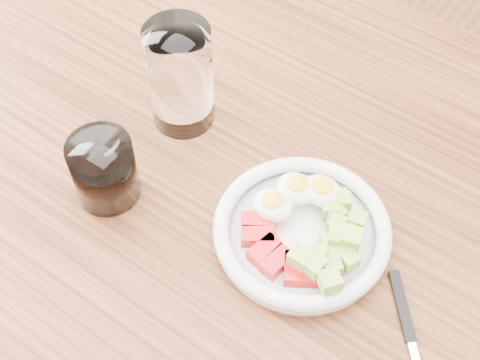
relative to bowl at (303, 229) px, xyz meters
name	(u,v)px	position (x,y,z in m)	size (l,w,h in m)	color
dining_table	(242,245)	(-0.09, 0.00, -0.12)	(1.50, 0.90, 0.77)	brown
bowl	(303,229)	(0.00, 0.00, 0.00)	(0.21, 0.21, 0.05)	white
fork	(407,326)	(0.15, -0.03, -0.02)	(0.13, 0.14, 0.01)	black
water_glass	(180,77)	(-0.23, 0.07, 0.05)	(0.08, 0.08, 0.15)	white
coffee_glass	(104,171)	(-0.23, -0.08, 0.02)	(0.08, 0.08, 0.09)	white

